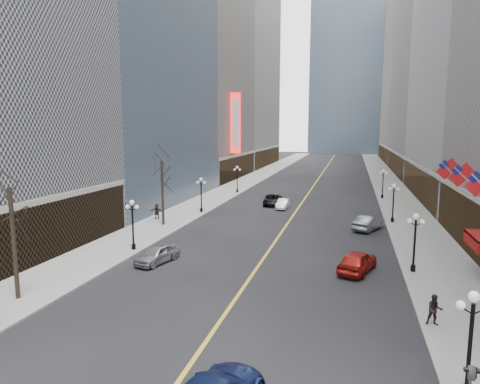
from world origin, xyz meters
The scene contains 27 objects.
sidewalk_east centered at (14.00, 70.00, 0.07)m, with size 6.00×230.00×0.15m, color gray.
sidewalk_west centered at (-14.00, 70.00, 0.07)m, with size 6.00×230.00×0.15m, color gray.
lane_line centered at (0.00, 80.00, 0.01)m, with size 0.25×200.00×0.02m, color gold.
bldg_east_c centered at (29.88, 106.00, 24.18)m, with size 26.60×40.60×48.80m.
bldg_east_d centered at (29.90, 149.00, 31.17)m, with size 26.60×46.60×62.80m.
bldg_west_c centered at (-29.88, 87.00, 25.19)m, with size 26.60×30.60×50.80m.
bldg_west_d centered at (-29.92, 121.00, 36.17)m, with size 26.60×38.60×72.80m.
streetlamp_east_0 centered at (11.80, 14.00, 2.90)m, with size 1.26×0.44×4.52m.
streetlamp_east_1 centered at (11.80, 30.00, 2.90)m, with size 1.26×0.44×4.52m.
streetlamp_east_2 centered at (11.80, 48.00, 2.90)m, with size 1.26×0.44×4.52m.
streetlamp_east_3 centered at (11.80, 66.00, 2.90)m, with size 1.26×0.44×4.52m.
streetlamp_west_1 centered at (-11.80, 30.00, 2.90)m, with size 1.26×0.44×4.52m.
streetlamp_west_2 centered at (-11.80, 48.00, 2.90)m, with size 1.26×0.44×4.52m.
streetlamp_west_3 centered at (-11.80, 66.00, 2.90)m, with size 1.26×0.44×4.52m.
flag_4 centered at (15.31, 32.00, 7.29)m, with size 2.87×0.12×2.87m.
flag_5 centered at (15.31, 37.00, 7.29)m, with size 2.87×0.12×2.87m.
awning_c centered at (16.11, 30.00, 3.08)m, with size 1.40×4.00×0.93m.
theatre_marquee centered at (-15.88, 80.00, 12.00)m, with size 2.00×0.55×12.00m.
tree_west_near centered at (-13.50, 18.00, 6.24)m, with size 3.60×3.60×7.92m.
tree_west_far centered at (-13.50, 40.00, 6.24)m, with size 3.60×3.60×7.92m.
car_nb_near centered at (-8.22, 27.40, 0.75)m, with size 1.78×4.42×1.51m, color #9EA0A6.
car_nb_mid centered at (-2.00, 53.84, 0.67)m, with size 1.42×4.07×1.34m, color silver.
car_nb_far centered at (-3.89, 56.33, 0.76)m, with size 2.51×5.45×1.51m, color black.
car_sb_mid centered at (7.68, 29.27, 0.84)m, with size 1.98×4.93×1.68m, color maroon.
car_sb_far centered at (9.00, 43.72, 0.82)m, with size 1.73×4.96×1.64m, color #4D5154.
ped_east_walk centered at (11.71, 20.66, 1.03)m, with size 0.85×0.47×1.75m, color black.
ped_west_far centered at (-15.58, 42.69, 1.08)m, with size 1.73×0.50×1.86m, color #2E211A.
Camera 1 is at (6.97, -3.72, 10.96)m, focal length 32.00 mm.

